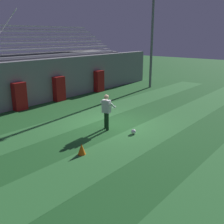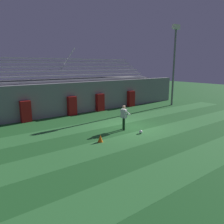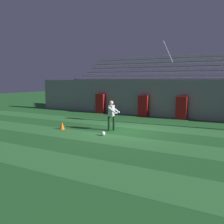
{
  "view_description": "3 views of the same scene",
  "coord_description": "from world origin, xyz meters",
  "px_view_note": "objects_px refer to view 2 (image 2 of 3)",
  "views": [
    {
      "loc": [
        -9.52,
        -7.86,
        4.28
      ],
      "look_at": [
        -0.36,
        -0.21,
        0.77
      ],
      "focal_mm": 42.0,
      "sensor_mm": 36.0,
      "label": 1
    },
    {
      "loc": [
        -9.98,
        -11.11,
        4.3
      ],
      "look_at": [
        -1.59,
        0.0,
        1.3
      ],
      "focal_mm": 35.0,
      "sensor_mm": 36.0,
      "label": 2
    },
    {
      "loc": [
        6.56,
        -12.57,
        2.84
      ],
      "look_at": [
        -0.54,
        -0.45,
        1.09
      ],
      "focal_mm": 42.0,
      "sensor_mm": 36.0,
      "label": 3
    }
  ],
  "objects_px": {
    "padding_pillar_gate_left": "(72,106)",
    "padding_pillar_far_left": "(26,111)",
    "floodlight_pole": "(174,56)",
    "padding_pillar_far_right": "(131,99)",
    "traffic_cone": "(100,138)",
    "goalkeeper": "(124,116)",
    "soccer_ball": "(141,132)",
    "padding_pillar_gate_right": "(100,102)"
  },
  "relations": [
    {
      "from": "padding_pillar_gate_left",
      "to": "padding_pillar_far_left",
      "type": "xyz_separation_m",
      "value": [
        -3.93,
        0.0,
        0.0
      ]
    },
    {
      "from": "floodlight_pole",
      "to": "padding_pillar_far_right",
      "type": "bearing_deg",
      "value": 152.13
    },
    {
      "from": "padding_pillar_gate_left",
      "to": "traffic_cone",
      "type": "distance_m",
      "value": 7.49
    },
    {
      "from": "floodlight_pole",
      "to": "goalkeeper",
      "type": "xyz_separation_m",
      "value": [
        -10.22,
        -3.98,
        -4.3
      ]
    },
    {
      "from": "soccer_ball",
      "to": "traffic_cone",
      "type": "height_order",
      "value": "traffic_cone"
    },
    {
      "from": "goalkeeper",
      "to": "soccer_ball",
      "type": "height_order",
      "value": "goalkeeper"
    },
    {
      "from": "padding_pillar_far_left",
      "to": "goalkeeper",
      "type": "xyz_separation_m",
      "value": [
        4.69,
        -6.13,
        0.14
      ]
    },
    {
      "from": "floodlight_pole",
      "to": "goalkeeper",
      "type": "relative_size",
      "value": 5.01
    },
    {
      "from": "goalkeeper",
      "to": "traffic_cone",
      "type": "distance_m",
      "value": 2.98
    },
    {
      "from": "padding_pillar_gate_right",
      "to": "padding_pillar_far_right",
      "type": "relative_size",
      "value": 1.0
    },
    {
      "from": "padding_pillar_far_left",
      "to": "floodlight_pole",
      "type": "xyz_separation_m",
      "value": [
        14.91,
        -2.15,
        4.44
      ]
    },
    {
      "from": "padding_pillar_far_left",
      "to": "goalkeeper",
      "type": "distance_m",
      "value": 7.72
    },
    {
      "from": "padding_pillar_gate_left",
      "to": "padding_pillar_far_left",
      "type": "bearing_deg",
      "value": 180.0
    },
    {
      "from": "padding_pillar_gate_right",
      "to": "goalkeeper",
      "type": "bearing_deg",
      "value": -109.65
    },
    {
      "from": "padding_pillar_gate_left",
      "to": "padding_pillar_far_right",
      "type": "xyz_separation_m",
      "value": [
        6.91,
        0.0,
        0.0
      ]
    },
    {
      "from": "padding_pillar_far_left",
      "to": "goalkeeper",
      "type": "relative_size",
      "value": 0.98
    },
    {
      "from": "padding_pillar_far_left",
      "to": "traffic_cone",
      "type": "distance_m",
      "value": 7.52
    },
    {
      "from": "padding_pillar_far_right",
      "to": "traffic_cone",
      "type": "xyz_separation_m",
      "value": [
        -8.82,
        -7.21,
        -0.61
      ]
    },
    {
      "from": "padding_pillar_gate_right",
      "to": "traffic_cone",
      "type": "distance_m",
      "value": 8.72
    },
    {
      "from": "traffic_cone",
      "to": "floodlight_pole",
      "type": "bearing_deg",
      "value": 21.43
    },
    {
      "from": "padding_pillar_far_right",
      "to": "soccer_ball",
      "type": "height_order",
      "value": "padding_pillar_far_right"
    },
    {
      "from": "padding_pillar_far_right",
      "to": "padding_pillar_gate_right",
      "type": "bearing_deg",
      "value": 180.0
    },
    {
      "from": "padding_pillar_gate_right",
      "to": "floodlight_pole",
      "type": "xyz_separation_m",
      "value": [
        8.03,
        -2.15,
        4.44
      ]
    },
    {
      "from": "padding_pillar_far_right",
      "to": "soccer_ball",
      "type": "bearing_deg",
      "value": -128.09
    },
    {
      "from": "goalkeeper",
      "to": "floodlight_pole",
      "type": "bearing_deg",
      "value": 21.25
    },
    {
      "from": "soccer_ball",
      "to": "traffic_cone",
      "type": "xyz_separation_m",
      "value": [
        -2.96,
        0.26,
        0.1
      ]
    },
    {
      "from": "padding_pillar_far_right",
      "to": "floodlight_pole",
      "type": "height_order",
      "value": "floodlight_pole"
    },
    {
      "from": "padding_pillar_far_left",
      "to": "soccer_ball",
      "type": "xyz_separation_m",
      "value": [
        4.98,
        -7.48,
        -0.71
      ]
    },
    {
      "from": "padding_pillar_gate_left",
      "to": "traffic_cone",
      "type": "xyz_separation_m",
      "value": [
        -1.91,
        -7.21,
        -0.61
      ]
    },
    {
      "from": "padding_pillar_gate_right",
      "to": "goalkeeper",
      "type": "height_order",
      "value": "goalkeeper"
    },
    {
      "from": "padding_pillar_far_left",
      "to": "goalkeeper",
      "type": "height_order",
      "value": "goalkeeper"
    },
    {
      "from": "padding_pillar_far_left",
      "to": "soccer_ball",
      "type": "height_order",
      "value": "padding_pillar_far_left"
    },
    {
      "from": "floodlight_pole",
      "to": "traffic_cone",
      "type": "xyz_separation_m",
      "value": [
        -12.89,
        -5.06,
        -5.05
      ]
    },
    {
      "from": "padding_pillar_far_right",
      "to": "traffic_cone",
      "type": "bearing_deg",
      "value": -140.71
    },
    {
      "from": "padding_pillar_far_right",
      "to": "goalkeeper",
      "type": "height_order",
      "value": "goalkeeper"
    },
    {
      "from": "padding_pillar_gate_right",
      "to": "padding_pillar_far_right",
      "type": "xyz_separation_m",
      "value": [
        3.96,
        0.0,
        0.0
      ]
    },
    {
      "from": "padding_pillar_gate_left",
      "to": "soccer_ball",
      "type": "distance_m",
      "value": 7.58
    },
    {
      "from": "padding_pillar_gate_left",
      "to": "goalkeeper",
      "type": "xyz_separation_m",
      "value": [
        0.76,
        -6.13,
        0.14
      ]
    },
    {
      "from": "padding_pillar_far_right",
      "to": "floodlight_pole",
      "type": "distance_m",
      "value": 6.4
    },
    {
      "from": "traffic_cone",
      "to": "goalkeeper",
      "type": "bearing_deg",
      "value": 22.12
    },
    {
      "from": "floodlight_pole",
      "to": "padding_pillar_gate_left",
      "type": "bearing_deg",
      "value": 168.9
    },
    {
      "from": "padding_pillar_gate_left",
      "to": "padding_pillar_gate_right",
      "type": "height_order",
      "value": "same"
    }
  ]
}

